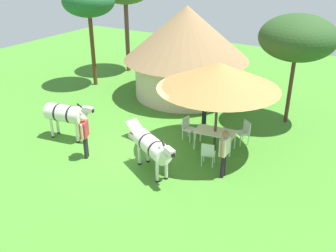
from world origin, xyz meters
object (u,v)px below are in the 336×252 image
patio_chair_west_end (208,153)px  guest_beside_umbrella (224,150)px  thatched_hut (186,48)px  zebra_nearest_camera (66,114)px  guest_behind_table (205,106)px  acacia_tree_left_background (89,2)px  striped_lounge_chair (137,132)px  patio_chair_east_end (244,131)px  shade_umbrella (219,75)px  zebra_by_umbrella (153,147)px  patio_chair_near_hut (188,127)px  acacia_tree_right_background (298,38)px  patio_dining_table (215,133)px  standing_watcher (84,132)px

patio_chair_west_end → guest_beside_umbrella: bearing=-39.4°
thatched_hut → zebra_nearest_camera: thatched_hut is taller
guest_behind_table → guest_beside_umbrella: bearing=160.4°
thatched_hut → acacia_tree_left_background: bearing=-166.6°
striped_lounge_chair → thatched_hut: bearing=-154.9°
patio_chair_west_end → striped_lounge_chair: patio_chair_west_end is taller
thatched_hut → patio_chair_east_end: (4.47, -3.48, -1.90)m
shade_umbrella → zebra_by_umbrella: 3.37m
guest_beside_umbrella → acacia_tree_left_background: acacia_tree_left_background is taller
guest_beside_umbrella → acacia_tree_left_background: (-9.74, 4.88, 3.37)m
patio_chair_near_hut → patio_chair_east_end: (2.02, 0.83, 0.00)m
zebra_by_umbrella → acacia_tree_right_background: acacia_tree_right_background is taller
guest_behind_table → zebra_nearest_camera: bearing=75.9°
patio_chair_near_hut → acacia_tree_left_background: bearing=-104.0°
patio_dining_table → acacia_tree_right_background: bearing=67.2°
patio_dining_table → standing_watcher: (-3.68, -2.95, 0.34)m
guest_beside_umbrella → acacia_tree_right_background: acacia_tree_right_background is taller
patio_chair_east_end → striped_lounge_chair: 4.17m
thatched_hut → acacia_tree_right_background: bearing=-7.0°
patio_chair_west_end → zebra_by_umbrella: bearing=-150.9°
striped_lounge_chair → patio_chair_near_hut: bearing=135.9°
shade_umbrella → acacia_tree_left_background: bearing=159.2°
zebra_nearest_camera → thatched_hut: bearing=156.7°
guest_beside_umbrella → guest_behind_table: bearing=34.4°
patio_chair_near_hut → striped_lounge_chair: bearing=-52.9°
guest_behind_table → standing_watcher: (-2.52, -4.42, 0.02)m
patio_chair_west_end → acacia_tree_right_background: bearing=61.5°
patio_dining_table → patio_chair_near_hut: (-1.26, 0.19, -0.13)m
thatched_hut → striped_lounge_chair: thatched_hut is taller
zebra_nearest_camera → acacia_tree_left_background: acacia_tree_left_background is taller
thatched_hut → patio_chair_west_end: bearing=-55.0°
patio_dining_table → standing_watcher: standing_watcher is taller
shade_umbrella → patio_dining_table: shade_umbrella is taller
guest_beside_umbrella → standing_watcher: guest_beside_umbrella is taller
guest_behind_table → acacia_tree_right_background: bearing=-104.8°
patio_dining_table → zebra_nearest_camera: size_ratio=0.71×
guest_behind_table → acacia_tree_left_background: size_ratio=0.31×
guest_behind_table → zebra_by_umbrella: guest_behind_table is taller
patio_dining_table → zebra_by_umbrella: size_ratio=0.74×
thatched_hut → striped_lounge_chair: bearing=-82.4°
patio_chair_east_end → striped_lounge_chair: bearing=61.9°
patio_chair_west_end → zebra_nearest_camera: size_ratio=0.41×
patio_chair_west_end → guest_beside_umbrella: 0.93m
patio_chair_east_end → zebra_by_umbrella: 4.03m
patio_chair_near_hut → acacia_tree_right_background: bearing=150.4°
guest_behind_table → acacia_tree_left_background: acacia_tree_left_background is taller
zebra_by_umbrella → acacia_tree_left_background: (-7.63, 5.84, 3.43)m
striped_lounge_chair → acacia_tree_right_background: 7.35m
thatched_hut → patio_chair_near_hut: (2.45, -4.31, -1.90)m
patio_chair_east_end → standing_watcher: size_ratio=0.54×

